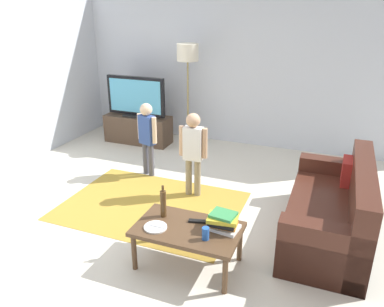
# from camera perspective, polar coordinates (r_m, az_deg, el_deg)

# --- Properties ---
(ground) EXTENTS (7.80, 7.80, 0.00)m
(ground) POSITION_cam_1_polar(r_m,az_deg,el_deg) (4.49, -2.85, -10.39)
(ground) COLOR beige
(wall_back) EXTENTS (6.00, 0.12, 2.70)m
(wall_back) POSITION_cam_1_polar(r_m,az_deg,el_deg) (6.73, 7.70, 12.68)
(wall_back) COLOR silver
(wall_back) RESTS_ON ground
(area_rug) EXTENTS (2.20, 1.60, 0.01)m
(area_rug) POSITION_cam_1_polar(r_m,az_deg,el_deg) (4.86, -6.17, -7.81)
(area_rug) COLOR #B28C33
(area_rug) RESTS_ON ground
(tv_stand) EXTENTS (1.20, 0.44, 0.50)m
(tv_stand) POSITION_cam_1_polar(r_m,az_deg,el_deg) (6.98, -8.12, 3.64)
(tv_stand) COLOR #4C3828
(tv_stand) RESTS_ON ground
(tv) EXTENTS (1.10, 0.28, 0.71)m
(tv) POSITION_cam_1_polar(r_m,az_deg,el_deg) (6.80, -8.48, 8.42)
(tv) COLOR black
(tv) RESTS_ON tv_stand
(couch) EXTENTS (0.80, 1.80, 0.86)m
(couch) POSITION_cam_1_polar(r_m,az_deg,el_deg) (4.38, 20.81, -8.49)
(couch) COLOR #472319
(couch) RESTS_ON ground
(floor_lamp) EXTENTS (0.36, 0.36, 1.78)m
(floor_lamp) POSITION_cam_1_polar(r_m,az_deg,el_deg) (6.43, -0.65, 14.20)
(floor_lamp) COLOR #262626
(floor_lamp) RESTS_ON ground
(child_near_tv) EXTENTS (0.35, 0.20, 1.09)m
(child_near_tv) POSITION_cam_1_polar(r_m,az_deg,el_deg) (5.47, -6.79, 3.11)
(child_near_tv) COLOR #4C4C59
(child_near_tv) RESTS_ON ground
(child_center) EXTENTS (0.38, 0.18, 1.13)m
(child_center) POSITION_cam_1_polar(r_m,az_deg,el_deg) (4.82, 0.17, 0.95)
(child_center) COLOR gray
(child_center) RESTS_ON ground
(coffee_table) EXTENTS (1.00, 0.60, 0.42)m
(coffee_table) POSITION_cam_1_polar(r_m,az_deg,el_deg) (3.66, -0.64, -11.73)
(coffee_table) COLOR #513823
(coffee_table) RESTS_ON ground
(book_stack) EXTENTS (0.31, 0.24, 0.16)m
(book_stack) POSITION_cam_1_polar(r_m,az_deg,el_deg) (3.58, 4.78, -10.18)
(book_stack) COLOR white
(book_stack) RESTS_ON coffee_table
(bottle) EXTENTS (0.06, 0.06, 0.34)m
(bottle) POSITION_cam_1_polar(r_m,az_deg,el_deg) (3.74, -4.36, -7.51)
(bottle) COLOR #4C3319
(bottle) RESTS_ON coffee_table
(tv_remote) EXTENTS (0.18, 0.09, 0.02)m
(tv_remote) POSITION_cam_1_polar(r_m,az_deg,el_deg) (3.70, 0.80, -10.18)
(tv_remote) COLOR black
(tv_remote) RESTS_ON coffee_table
(soda_can) EXTENTS (0.07, 0.07, 0.12)m
(soda_can) POSITION_cam_1_polar(r_m,az_deg,el_deg) (3.44, 2.06, -11.98)
(soda_can) COLOR #2659B2
(soda_can) RESTS_ON coffee_table
(plate) EXTENTS (0.22, 0.22, 0.02)m
(plate) POSITION_cam_1_polar(r_m,az_deg,el_deg) (3.63, -5.53, -11.01)
(plate) COLOR white
(plate) RESTS_ON coffee_table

